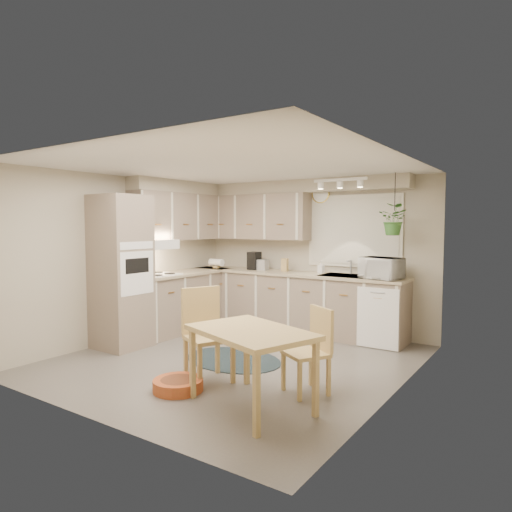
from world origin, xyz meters
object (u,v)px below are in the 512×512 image
(chair_left, at_px, (209,335))
(microwave, at_px, (381,266))
(braided_rug, at_px, (233,359))
(dining_table, at_px, (251,368))
(chair_back, at_px, (306,351))
(pet_bed, at_px, (178,385))

(chair_left, height_order, microwave, microwave)
(chair_left, distance_m, braided_rug, 0.94)
(braided_rug, height_order, microwave, microwave)
(dining_table, relative_size, chair_left, 1.16)
(dining_table, height_order, chair_back, chair_back)
(pet_bed, xyz_separation_m, microwave, (1.13, 2.87, 1.06))
(chair_left, height_order, chair_back, chair_left)
(chair_left, relative_size, microwave, 1.85)
(braided_rug, bearing_deg, chair_left, -72.28)
(chair_left, distance_m, chair_back, 1.07)
(chair_left, distance_m, pet_bed, 0.61)
(pet_bed, bearing_deg, chair_back, 31.34)
(dining_table, relative_size, microwave, 2.14)
(dining_table, height_order, pet_bed, dining_table)
(chair_back, height_order, braided_rug, chair_back)
(chair_left, bearing_deg, braided_rug, -136.65)
(chair_left, xyz_separation_m, braided_rug, (-0.24, 0.76, -0.50))
(chair_left, xyz_separation_m, chair_back, (1.04, 0.27, -0.07))
(chair_left, height_order, braided_rug, chair_left)
(dining_table, height_order, braided_rug, dining_table)
(chair_left, relative_size, pet_bed, 1.96)
(dining_table, distance_m, microwave, 2.91)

